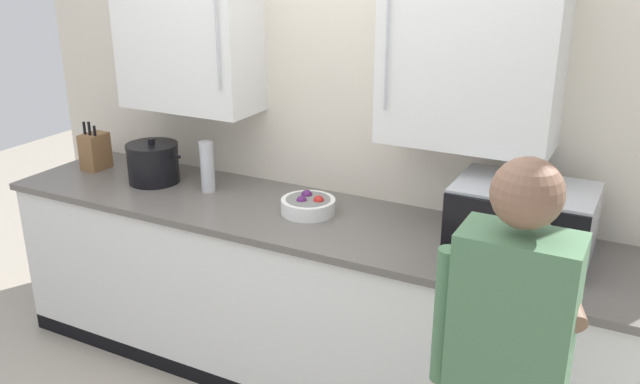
{
  "coord_description": "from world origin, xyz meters",
  "views": [
    {
      "loc": [
        1.49,
        -1.81,
        2.13
      ],
      "look_at": [
        0.15,
        0.76,
        1.05
      ],
      "focal_mm": 37.82,
      "sensor_mm": 36.0,
      "label": 1
    }
  ],
  "objects_px": {
    "microwave_oven": "(516,219)",
    "stock_pot": "(153,163)",
    "knife_block": "(95,151)",
    "thermos_flask": "(207,167)",
    "fruit_bowl": "(308,205)",
    "person_figure": "(507,361)"
  },
  "relations": [
    {
      "from": "microwave_oven",
      "to": "stock_pot",
      "type": "height_order",
      "value": "microwave_oven"
    },
    {
      "from": "microwave_oven",
      "to": "stock_pot",
      "type": "distance_m",
      "value": 1.93
    },
    {
      "from": "knife_block",
      "to": "thermos_flask",
      "type": "bearing_deg",
      "value": -0.54
    },
    {
      "from": "fruit_bowl",
      "to": "thermos_flask",
      "type": "relative_size",
      "value": 0.98
    },
    {
      "from": "stock_pot",
      "to": "person_figure",
      "type": "height_order",
      "value": "person_figure"
    },
    {
      "from": "fruit_bowl",
      "to": "microwave_oven",
      "type": "bearing_deg",
      "value": 0.87
    },
    {
      "from": "knife_block",
      "to": "thermos_flask",
      "type": "xyz_separation_m",
      "value": [
        0.8,
        -0.01,
        0.03
      ]
    },
    {
      "from": "fruit_bowl",
      "to": "person_figure",
      "type": "distance_m",
      "value": 1.44
    },
    {
      "from": "microwave_oven",
      "to": "knife_block",
      "type": "distance_m",
      "value": 2.38
    },
    {
      "from": "stock_pot",
      "to": "knife_block",
      "type": "relative_size",
      "value": 1.33
    },
    {
      "from": "knife_block",
      "to": "person_figure",
      "type": "distance_m",
      "value": 2.7
    },
    {
      "from": "microwave_oven",
      "to": "person_figure",
      "type": "xyz_separation_m",
      "value": [
        0.18,
        -0.88,
        -0.1
      ]
    },
    {
      "from": "microwave_oven",
      "to": "stock_pot",
      "type": "bearing_deg",
      "value": -179.77
    },
    {
      "from": "fruit_bowl",
      "to": "person_figure",
      "type": "bearing_deg",
      "value": -37.02
    },
    {
      "from": "stock_pot",
      "to": "person_figure",
      "type": "distance_m",
      "value": 2.28
    },
    {
      "from": "stock_pot",
      "to": "thermos_flask",
      "type": "height_order",
      "value": "thermos_flask"
    },
    {
      "from": "stock_pot",
      "to": "thermos_flask",
      "type": "xyz_separation_m",
      "value": [
        0.35,
        0.02,
        0.03
      ]
    },
    {
      "from": "knife_block",
      "to": "fruit_bowl",
      "type": "relative_size",
      "value": 1.07
    },
    {
      "from": "microwave_oven",
      "to": "knife_block",
      "type": "height_order",
      "value": "microwave_oven"
    },
    {
      "from": "thermos_flask",
      "to": "person_figure",
      "type": "relative_size",
      "value": 0.17
    },
    {
      "from": "knife_block",
      "to": "person_figure",
      "type": "bearing_deg",
      "value": -19.35
    },
    {
      "from": "fruit_bowl",
      "to": "person_figure",
      "type": "relative_size",
      "value": 0.16
    }
  ]
}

